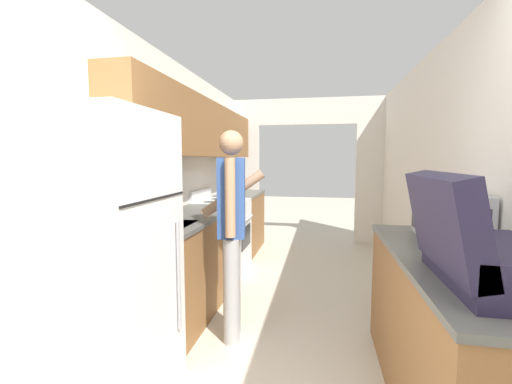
# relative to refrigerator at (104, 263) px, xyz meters

# --- Properties ---
(wall_left) EXTENTS (0.38, 7.44, 2.50)m
(wall_left) POSITION_rel_refrigerator_xyz_m (-0.29, 1.62, 0.61)
(wall_left) COLOR white
(wall_left) RESTS_ON ground_plane
(wall_right) EXTENTS (0.06, 7.44, 2.50)m
(wall_right) POSITION_rel_refrigerator_xyz_m (2.29, 1.22, 0.39)
(wall_right) COLOR white
(wall_right) RESTS_ON ground_plane
(wall_far_with_doorway) EXTENTS (2.99, 0.06, 2.50)m
(wall_far_with_doorway) POSITION_rel_refrigerator_xyz_m (0.96, 4.36, 0.58)
(wall_far_with_doorway) COLOR white
(wall_far_with_doorway) RESTS_ON ground_plane
(counter_left) EXTENTS (0.62, 3.70, 0.92)m
(counter_left) POSITION_rel_refrigerator_xyz_m (-0.03, 2.16, -0.40)
(counter_left) COLOR brown
(counter_left) RESTS_ON ground_plane
(counter_right) EXTENTS (0.62, 1.80, 0.92)m
(counter_right) POSITION_rel_refrigerator_xyz_m (1.96, 0.28, -0.40)
(counter_right) COLOR brown
(counter_right) RESTS_ON ground_plane
(refrigerator) EXTENTS (0.70, 0.74, 1.72)m
(refrigerator) POSITION_rel_refrigerator_xyz_m (0.00, 0.00, 0.00)
(refrigerator) COLOR white
(refrigerator) RESTS_ON ground_plane
(range_oven) EXTENTS (0.66, 0.73, 1.06)m
(range_oven) POSITION_rel_refrigerator_xyz_m (-0.03, 2.49, -0.40)
(range_oven) COLOR white
(range_oven) RESTS_ON ground_plane
(person) EXTENTS (0.54, 0.42, 1.68)m
(person) POSITION_rel_refrigerator_xyz_m (0.53, 0.88, 0.04)
(person) COLOR #9E9E9E
(person) RESTS_ON ground_plane
(suitcase) EXTENTS (0.51, 0.68, 0.48)m
(suitcase) POSITION_rel_refrigerator_xyz_m (1.88, -0.15, 0.21)
(suitcase) COLOR #231E38
(suitcase) RESTS_ON counter_right
(microwave) EXTENTS (0.35, 0.53, 0.31)m
(microwave) POSITION_rel_refrigerator_xyz_m (2.06, 0.72, 0.21)
(microwave) COLOR #B7B7BC
(microwave) RESTS_ON counter_right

